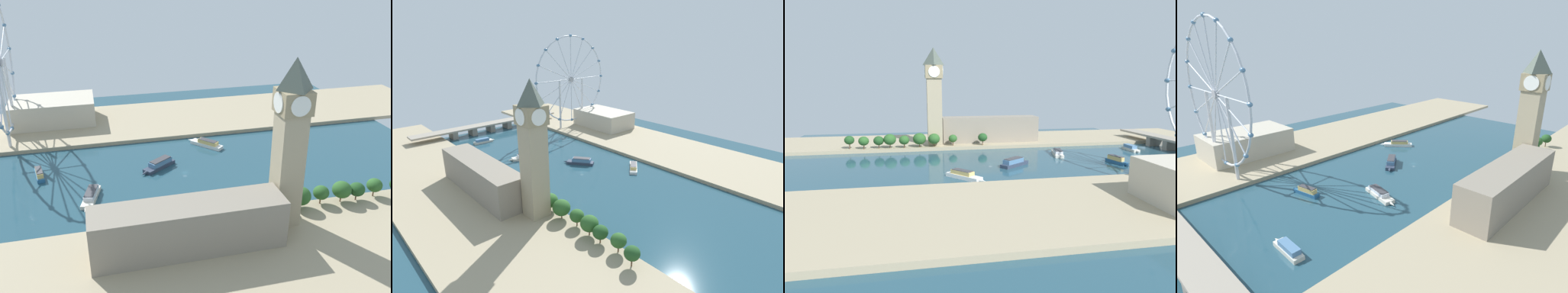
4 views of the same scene
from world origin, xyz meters
TOP-DOWN VIEW (x-y plane):
  - ground_plane at (0.00, 0.00)m, footprint 378.36×378.36m
  - riverbank_left at (-104.18, 0.00)m, footprint 90.00×520.00m
  - riverbank_right at (104.18, 0.00)m, footprint 90.00×520.00m
  - clock_tower at (-74.58, -38.48)m, footprint 16.78×16.78m
  - parliament_block at (-86.32, 17.74)m, footprint 22.00×96.44m
  - tree_row_embankment at (-64.91, -62.91)m, footprint 12.70×130.93m
  - ferris_wheel at (87.79, 120.84)m, footprint 110.30×3.20m
  - riverside_hall at (116.69, 90.57)m, footprint 43.26×70.39m
  - river_bridge at (0.00, 178.17)m, footprint 190.36×16.35m
  - tour_boat_0 at (-28.36, 139.44)m, footprint 24.96×6.92m
  - tour_boat_1 at (-20.11, 63.83)m, footprint 30.66×13.33m
  - tour_boat_2 at (11.67, 15.81)m, footprint 21.51×26.88m
  - tour_boat_3 at (17.87, 96.55)m, footprint 23.50×8.34m
  - tour_boat_4 at (40.01, -26.32)m, footprint 26.75×23.82m

SIDE VIEW (x-z plane):
  - ground_plane at x=0.00m, z-range 0.00..0.00m
  - riverbank_left at x=-104.18m, z-range 0.00..3.00m
  - riverbank_right at x=104.18m, z-range 0.00..3.00m
  - tour_boat_0 at x=-28.36m, z-range -0.38..4.75m
  - tour_boat_1 at x=-20.11m, z-range -0.44..4.82m
  - tour_boat_4 at x=40.01m, z-range -0.51..4.99m
  - tour_boat_3 at x=17.87m, z-range -0.47..5.51m
  - tour_boat_2 at x=11.67m, z-range -0.49..5.81m
  - river_bridge at x=0.00m, z-range 2.32..13.09m
  - tree_row_embankment at x=-64.91m, z-range 4.00..17.19m
  - riverside_hall at x=116.69m, z-range 3.00..23.52m
  - parliament_block at x=-86.32m, z-range 3.00..28.26m
  - clock_tower at x=-74.58m, z-range 4.90..96.03m
  - ferris_wheel at x=87.79m, z-range 5.07..119.88m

